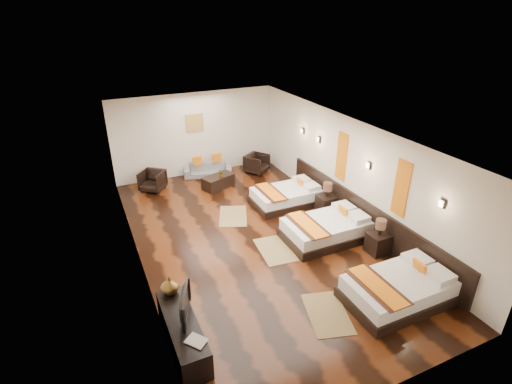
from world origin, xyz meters
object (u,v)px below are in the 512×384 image
sofa (208,169)px  tv_console (183,333)px  armchair_left (153,181)px  table_plant (221,173)px  tv (181,303)px  coffee_table (218,182)px  figurine (170,285)px  armchair_right (257,164)px  bed_near (399,289)px  nightstand_b (326,202)px  book (192,346)px  bed_mid (327,229)px  bed_far (287,196)px  nightstand_a (378,241)px

sofa → tv_console: bearing=-95.5°
armchair_left → table_plant: bearing=19.0°
tv → table_plant: size_ratio=3.46×
coffee_table → figurine: bearing=-118.3°
tv → armchair_right: 7.72m
bed_near → sofa: 7.73m
nightstand_b → armchair_left: size_ratio=1.30×
nightstand_b → book: 6.13m
armchair_right → table_plant: size_ratio=2.90×
sofa → armchair_left: 1.99m
bed_mid → tv_console: bed_mid is taller
tv → tv_console: bearing=-178.6°
bed_mid → armchair_right: (0.21, 4.64, 0.05)m
armchair_right → bed_mid: bearing=-126.9°
bed_near → tv_console: (-4.20, 0.67, 0.00)m
tv → book: tv is taller
bed_far → table_plant: bed_far is taller
nightstand_b → bed_near: bearing=-101.5°
bed_mid → armchair_right: bed_mid is taller
bed_near → nightstand_b: bearing=78.5°
coffee_table → bed_mid: bearing=-70.2°
book → tv: bearing=86.2°
armchair_right → coffee_table: size_ratio=0.72×
bed_far → armchair_left: size_ratio=2.76×
bed_near → bed_mid: 2.53m
nightstand_a → book: size_ratio=2.76×
coffee_table → armchair_left: bearing=160.8°
bed_near → sofa: (-1.45, 7.59, -0.04)m
bed_mid → book: size_ratio=6.51×
figurine → armchair_left: size_ratio=0.48×
bed_far → tv_console: (-4.19, -3.93, 0.02)m
tv → armchair_right: tv is taller
bed_mid → tv_console: 4.59m
armchair_left → bed_near: bearing=-25.7°
bed_mid → sofa: 5.27m
nightstand_a → armchair_left: (-4.15, 5.73, 0.01)m
sofa → nightstand_a: bearing=-54.0°
book → figurine: bearing=90.0°
armchair_left → table_plant: (2.05, -0.75, 0.20)m
tv → book: 0.79m
bed_mid → nightstand_a: bearing=-54.1°
nightstand_a → table_plant: (-2.10, 4.99, 0.21)m
bed_mid → tv_console: bearing=-156.2°
nightstand_a → figurine: bearing=-179.5°
sofa → table_plant: (0.09, -1.12, 0.29)m
figurine → coffee_table: (2.75, 5.10, -0.52)m
nightstand_b → armchair_right: (-0.54, 3.50, 0.00)m
nightstand_b → tv: tv is taller
tv → sofa: (2.70, 6.79, -0.57)m
tv_console → figurine: bearing=90.0°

